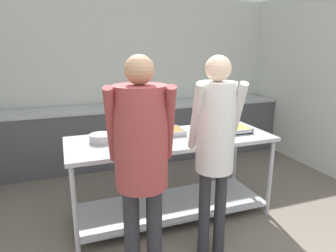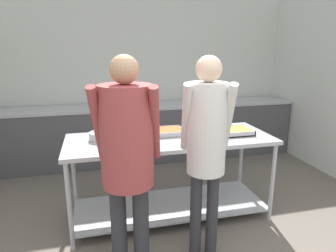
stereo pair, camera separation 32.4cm
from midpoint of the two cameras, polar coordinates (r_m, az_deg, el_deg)
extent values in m
cube|color=silver|center=(5.18, -8.97, 8.89)|extent=(5.10, 0.06, 2.65)
cube|color=#4C4C51|center=(4.99, -7.75, -1.56)|extent=(4.94, 0.62, 0.90)
cube|color=#ADAFB5|center=(4.88, -7.94, 3.71)|extent=(4.94, 0.65, 0.04)
cube|color=black|center=(4.80, -15.03, 3.24)|extent=(0.54, 0.45, 0.02)
cube|color=#ADAFB5|center=(3.18, -2.30, -2.57)|extent=(2.17, 0.82, 0.04)
cube|color=#ADAFB5|center=(3.49, -2.17, -14.84)|extent=(2.09, 0.74, 0.02)
cylinder|color=#ADAFB5|center=(2.90, -20.50, -15.23)|extent=(0.04, 0.04, 0.88)
cylinder|color=#ADAFB5|center=(3.49, 16.35, -9.59)|extent=(0.04, 0.04, 0.88)
cylinder|color=#ADAFB5|center=(3.55, -20.50, -9.57)|extent=(0.04, 0.04, 0.88)
cylinder|color=#ADAFB5|center=(4.04, 10.40, -5.80)|extent=(0.04, 0.04, 0.88)
cylinder|color=#ADAFB5|center=(3.12, -15.58, -2.26)|extent=(0.23, 0.23, 0.08)
cylinder|color=beige|center=(3.11, -15.62, -1.64)|extent=(0.20, 0.20, 0.01)
cylinder|color=black|center=(3.13, -12.24, -1.41)|extent=(0.14, 0.02, 0.02)
cylinder|color=#3D668C|center=(3.18, -9.62, -1.83)|extent=(0.22, 0.22, 0.06)
sphere|color=#2D702D|center=(3.16, -9.00, -1.05)|extent=(0.05, 0.05, 0.05)
sphere|color=#2D702D|center=(3.18, -9.61, -0.99)|extent=(0.07, 0.07, 0.07)
sphere|color=#2D702D|center=(3.18, -10.49, -1.03)|extent=(0.05, 0.05, 0.05)
sphere|color=#2D702D|center=(3.13, -10.51, -1.27)|extent=(0.07, 0.07, 0.07)
sphere|color=#2D702D|center=(3.12, -9.11, -1.28)|extent=(0.06, 0.06, 0.06)
cube|color=#ADAFB5|center=(3.28, -3.61, -1.53)|extent=(0.42, 0.30, 0.01)
cube|color=#9E6B33|center=(3.28, -3.62, -1.10)|extent=(0.39, 0.28, 0.04)
cube|color=#ADAFB5|center=(3.14, -2.87, -1.86)|extent=(0.42, 0.01, 0.05)
cube|color=#ADAFB5|center=(3.41, -4.30, -0.53)|extent=(0.42, 0.01, 0.05)
cube|color=#ADAFB5|center=(3.23, -7.06, -1.50)|extent=(0.01, 0.30, 0.05)
cube|color=#ADAFB5|center=(3.34, -0.28, -0.84)|extent=(0.01, 0.30, 0.05)
cylinder|color=white|center=(3.15, 4.42, -2.23)|extent=(0.26, 0.26, 0.01)
cylinder|color=white|center=(3.15, 4.42, -2.02)|extent=(0.26, 0.26, 0.01)
cylinder|color=white|center=(3.15, 4.42, -1.82)|extent=(0.26, 0.26, 0.01)
cube|color=#ADAFB5|center=(3.42, 9.20, -1.04)|extent=(0.40, 0.30, 0.01)
cube|color=gold|center=(3.41, 9.22, -0.63)|extent=(0.37, 0.27, 0.04)
cube|color=#ADAFB5|center=(3.29, 10.42, -1.32)|extent=(0.40, 0.01, 0.05)
cube|color=#ADAFB5|center=(3.53, 8.10, -0.10)|extent=(0.40, 0.01, 0.05)
cube|color=#ADAFB5|center=(3.32, 6.30, -1.00)|extent=(0.01, 0.30, 0.05)
cube|color=#ADAFB5|center=(3.51, 11.98, -0.40)|extent=(0.01, 0.30, 0.05)
cylinder|color=#2D2D33|center=(2.78, 3.49, -16.27)|extent=(0.10, 0.10, 0.82)
cylinder|color=#2D2D33|center=(2.81, 6.51, -16.01)|extent=(0.10, 0.10, 0.82)
cylinder|color=silver|center=(2.43, 1.52, 1.55)|extent=(0.14, 0.34, 0.61)
cylinder|color=silver|center=(2.50, 9.30, 1.75)|extent=(0.14, 0.34, 0.61)
cylinder|color=silver|center=(2.48, 5.42, -0.34)|extent=(0.32, 0.32, 0.76)
sphere|color=beige|center=(2.40, 5.70, 10.86)|extent=(0.21, 0.21, 0.21)
cylinder|color=#2D2D33|center=(2.56, -10.73, -19.59)|extent=(0.13, 0.13, 0.83)
cylinder|color=#2D2D33|center=(2.55, -6.49, -19.56)|extent=(0.13, 0.13, 0.83)
cylinder|color=#993D3D|center=(2.20, -14.93, -0.11)|extent=(0.15, 0.34, 0.62)
cylinder|color=#993D3D|center=(2.17, -4.02, 0.18)|extent=(0.15, 0.34, 0.62)
cylinder|color=#993D3D|center=(2.20, -9.41, -2.23)|extent=(0.40, 0.40, 0.76)
sphere|color=tan|center=(2.11, -9.97, 10.51)|extent=(0.21, 0.21, 0.21)
cylinder|color=brown|center=(4.86, -10.80, 5.03)|extent=(0.07, 0.07, 0.21)
cone|color=brown|center=(4.83, -10.89, 6.74)|extent=(0.06, 0.06, 0.08)
cylinder|color=black|center=(4.83, -10.92, 7.31)|extent=(0.03, 0.03, 0.02)
camera|label=1|loc=(0.16, -92.86, -0.76)|focal=32.00mm
camera|label=2|loc=(0.16, 87.14, 0.76)|focal=32.00mm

